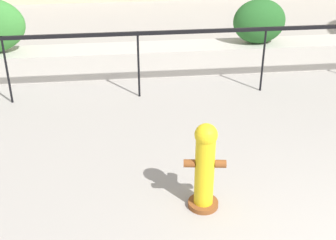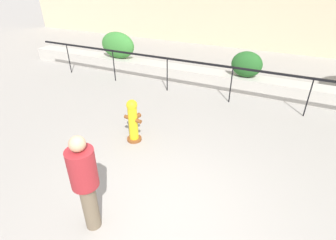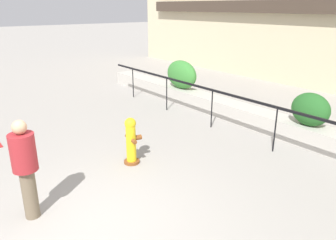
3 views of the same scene
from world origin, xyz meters
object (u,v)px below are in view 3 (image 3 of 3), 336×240
object	(u,v)px
hedge_bush_0	(182,75)
hedge_bush_1	(310,109)
fire_hydrant	(131,140)
pedestrian	(25,164)

from	to	relation	value
hedge_bush_0	hedge_bush_1	bearing A→B (deg)	0.00
hedge_bush_1	fire_hydrant	size ratio (longest dim) A/B	0.93
fire_hydrant	pedestrian	bearing A→B (deg)	-73.97
fire_hydrant	pedestrian	world-z (taller)	pedestrian
hedge_bush_0	fire_hydrant	world-z (taller)	hedge_bush_0
hedge_bush_0	hedge_bush_1	xyz separation A→B (m)	(5.05, 0.00, -0.09)
pedestrian	hedge_bush_1	bearing A→B (deg)	80.33
hedge_bush_1	fire_hydrant	distance (m)	4.56
hedge_bush_1	hedge_bush_0	bearing A→B (deg)	180.00
hedge_bush_0	fire_hydrant	distance (m)	5.30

